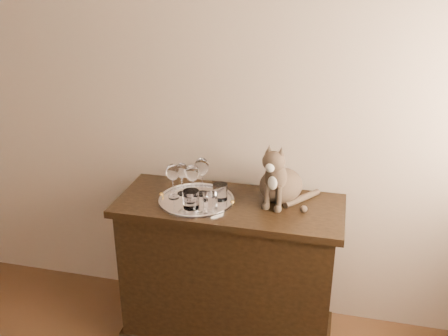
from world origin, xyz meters
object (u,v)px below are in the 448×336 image
at_px(wine_glass_a, 182,179).
at_px(tray, 196,201).
at_px(cat, 282,170).
at_px(wine_glass_c, 173,181).
at_px(wine_glass_b, 202,176).
at_px(tumbler_b, 191,199).
at_px(tumbler_c, 220,192).
at_px(sideboard, 229,270).
at_px(wine_glass_d, 193,182).
at_px(tumbler_a, 210,201).

bearing_deg(wine_glass_a, tray, -30.99).
bearing_deg(cat, wine_glass_c, -156.26).
distance_m(wine_glass_b, cat, 0.43).
distance_m(wine_glass_a, tumbler_b, 0.18).
distance_m(wine_glass_b, tumbler_c, 0.13).
distance_m(sideboard, wine_glass_b, 0.56).
bearing_deg(wine_glass_c, tumbler_b, -36.79).
height_order(tray, wine_glass_d, wine_glass_d).
bearing_deg(wine_glass_d, tumbler_b, -78.27).
height_order(sideboard, cat, cat).
distance_m(sideboard, tray, 0.46).
xyz_separation_m(wine_glass_b, wine_glass_d, (-0.03, -0.07, -0.01)).
distance_m(tumbler_a, tumbler_b, 0.10).
distance_m(wine_glass_b, wine_glass_d, 0.07).
bearing_deg(wine_glass_a, tumbler_c, -4.76).
bearing_deg(tumbler_c, tumbler_a, -100.60).
distance_m(wine_glass_d, tumbler_b, 0.12).
bearing_deg(wine_glass_c, wine_glass_d, 3.55).
xyz_separation_m(tumbler_b, tumbler_c, (0.12, 0.13, -0.00)).
height_order(wine_glass_c, tumbler_a, wine_glass_c).
bearing_deg(wine_glass_c, tray, -3.40).
xyz_separation_m(wine_glass_a, wine_glass_c, (-0.03, -0.05, 0.01)).
height_order(wine_glass_a, wine_glass_b, wine_glass_b).
distance_m(wine_glass_c, tumbler_b, 0.17).
bearing_deg(tray, cat, 16.20).
distance_m(tray, tumbler_a, 0.13).
bearing_deg(sideboard, cat, 20.14).
height_order(tumbler_a, tumbler_b, tumbler_b).
relative_size(sideboard, cat, 3.48).
relative_size(wine_glass_b, tumbler_c, 2.38).
bearing_deg(wine_glass_c, cat, 11.84).
bearing_deg(cat, wine_glass_d, -154.37).
bearing_deg(tumbler_b, tray, 88.80).
bearing_deg(wine_glass_b, tray, -95.46).
bearing_deg(tumbler_a, wine_glass_b, 118.90).
height_order(wine_glass_b, wine_glass_c, wine_glass_b).
relative_size(wine_glass_a, cat, 0.52).
bearing_deg(wine_glass_b, cat, 5.76).
xyz_separation_m(sideboard, wine_glass_c, (-0.30, -0.02, 0.53)).
bearing_deg(wine_glass_c, sideboard, 4.26).
bearing_deg(tray, tumbler_a, -39.35).
height_order(wine_glass_d, tumbler_b, wine_glass_d).
height_order(tray, tumbler_b, tumbler_b).
xyz_separation_m(tray, wine_glass_b, (0.01, 0.08, 0.11)).
bearing_deg(wine_glass_d, cat, 13.72).
relative_size(sideboard, tumbler_a, 14.16).
distance_m(tray, wine_glass_d, 0.11).
distance_m(tumbler_b, tumbler_c, 0.18).
xyz_separation_m(sideboard, tumbler_a, (-0.07, -0.11, 0.48)).
xyz_separation_m(sideboard, tumbler_c, (-0.05, 0.01, 0.48)).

